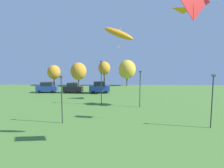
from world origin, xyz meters
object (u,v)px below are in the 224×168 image
Objects in this scene: kite_flying_6 at (182,20)px; light_post_2 at (101,80)px; light_post_0 at (140,87)px; treeline_tree_0 at (54,72)px; treeline_tree_2 at (104,68)px; treeline_tree_3 at (127,69)px; parked_car_leftmost at (47,87)px; parked_car_third_from_left at (99,87)px; parked_car_second_from_left at (73,88)px; light_post_1 at (212,98)px; treeline_tree_1 at (79,71)px; kite_flying_0 at (193,2)px; light_post_3 at (62,96)px; kite_flying_5 at (119,34)px.

light_post_2 is at bearing -166.90° from kite_flying_6.
kite_flying_6 is at bearing 32.06° from light_post_0.
treeline_tree_2 reaches higher than treeline_tree_0.
treeline_tree_3 is (21.01, 0.64, 0.78)m from treeline_tree_0.
parked_car_third_from_left reaches higher than parked_car_leftmost.
treeline_tree_3 reaches higher than parked_car_leftmost.
parked_car_second_from_left is 15.48m from treeline_tree_2.
treeline_tree_0 is at bearing 132.37° from parked_car_third_from_left.
kite_flying_6 reaches higher than light_post_1.
treeline_tree_1 is 0.90× the size of treeline_tree_3.
treeline_tree_2 is at bearing 102.12° from kite_flying_0.
treeline_tree_2 is (14.41, 0.84, 1.11)m from treeline_tree_0.
parked_car_leftmost is at bearing -113.52° from treeline_tree_1.
kite_flying_0 reaches higher than parked_car_second_from_left.
parked_car_leftmost is 23.16m from treeline_tree_3.
parked_car_third_from_left is at bearing 96.60° from light_post_2.
treeline_tree_0 is (-2.36, 12.63, 2.72)m from parked_car_leftmost.
parked_car_third_from_left is 0.63× the size of treeline_tree_3.
light_post_2 reaches higher than parked_car_leftmost.
light_post_1 reaches higher than parked_car_second_from_left.
treeline_tree_2 is at bearing 3.32° from treeline_tree_0.
light_post_1 is at bearing -41.08° from light_post_2.
light_post_2 is (13.19, -12.05, 2.82)m from parked_car_leftmost.
light_post_1 is 16.46m from light_post_3.
treeline_tree_2 is (-14.80, 22.34, -9.06)m from kite_flying_6.
light_post_0 is (7.48, -13.47, 1.95)m from parked_car_third_from_left.
kite_flying_0 is 0.40× the size of treeline_tree_1.
kite_flying_0 is at bearing -23.42° from kite_flying_5.
light_post_2 is at bearing 138.92° from light_post_1.
parked_car_second_from_left is 0.65× the size of treeline_tree_1.
kite_flying_0 is 0.61× the size of parked_car_second_from_left.
parked_car_third_from_left is 0.79× the size of treeline_tree_0.
light_post_0 is (-1.90, 15.48, -8.15)m from kite_flying_0.
treeline_tree_1 is at bearing 105.92° from kite_flying_5.
light_post_3 is 36.35m from treeline_tree_3.
kite_flying_5 is (-5.30, 2.30, -1.90)m from kite_flying_0.
parked_car_third_from_left is at bearing -42.05° from treeline_tree_0.
light_post_1 is at bearing -64.14° from parked_car_third_from_left.
parked_car_leftmost is 13.13m from treeline_tree_0.
treeline_tree_3 reaches higher than treeline_tree_0.
treeline_tree_3 is (6.85, 13.42, 3.42)m from parked_car_third_from_left.
light_post_0 is at bearing -75.04° from treeline_tree_2.
kite_flying_6 is at bearing 58.53° from kite_flying_5.
kite_flying_5 is at bearing -86.89° from parked_car_third_from_left.
kite_flying_6 is 28.29m from treeline_tree_2.
parked_car_third_from_left is 0.65× the size of light_post_2.
light_post_3 is 0.93× the size of treeline_tree_0.
parked_car_second_from_left is at bearing -133.41° from treeline_tree_3.
light_post_1 is (9.94, 3.72, -6.19)m from kite_flying_5.
parked_car_second_from_left is 0.73× the size of treeline_tree_0.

